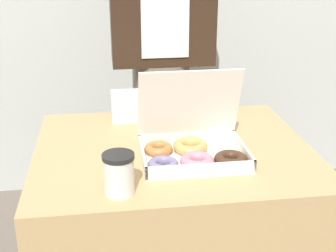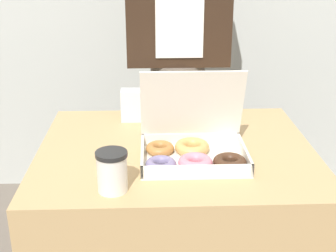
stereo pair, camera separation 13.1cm
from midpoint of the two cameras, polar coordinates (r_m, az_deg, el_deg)
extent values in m
cube|color=tan|center=(1.71, -1.68, -13.46)|extent=(0.90, 0.74, 0.70)
cube|color=white|center=(1.44, 0.54, -4.13)|extent=(0.32, 0.24, 0.01)
cube|color=white|center=(1.42, -5.73, -3.71)|extent=(0.01, 0.24, 0.04)
cube|color=white|center=(1.47, 6.63, -2.96)|extent=(0.01, 0.24, 0.04)
cube|color=white|center=(1.33, 1.29, -5.43)|extent=(0.32, 0.01, 0.04)
cube|color=white|center=(1.54, -0.10, -1.55)|extent=(0.32, 0.01, 0.04)
cube|color=white|center=(1.46, 0.07, 2.75)|extent=(0.32, 0.08, 0.23)
torus|color=slate|center=(1.38, -3.32, -4.76)|extent=(0.11, 0.11, 0.03)
torus|color=#A87038|center=(1.48, -3.70, -2.83)|extent=(0.10, 0.10, 0.03)
torus|color=pink|center=(1.39, 0.89, -4.39)|extent=(0.13, 0.13, 0.03)
torus|color=tan|center=(1.49, 0.22, -2.53)|extent=(0.16, 0.16, 0.03)
torus|color=#422819|center=(1.40, 5.01, -4.15)|extent=(0.14, 0.14, 0.03)
cylinder|color=silver|center=(1.26, -8.99, -6.10)|extent=(0.08, 0.08, 0.10)
cylinder|color=black|center=(1.23, -9.14, -3.73)|extent=(0.09, 0.09, 0.01)
cube|color=silver|center=(1.75, -7.00, 2.39)|extent=(0.13, 0.06, 0.12)
cylinder|color=#665B51|center=(2.17, -2.40, -3.22)|extent=(0.23, 0.23, 0.85)
cube|color=silver|center=(1.89, -2.39, 13.49)|extent=(0.19, 0.01, 0.35)
camera|label=1|loc=(0.07, -92.68, -1.06)|focal=50.00mm
camera|label=2|loc=(0.07, 87.32, 1.06)|focal=50.00mm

